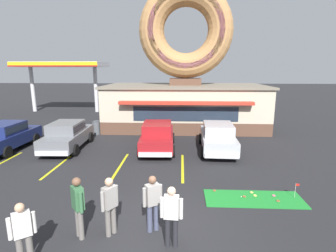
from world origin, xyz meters
The scene contains 26 objects.
ground_plane centered at (0.00, 0.00, 0.00)m, with size 160.00×160.00×0.00m, color #232326.
donut_shop_building centered at (0.96, 13.94, 3.74)m, with size 12.30×6.75×10.96m.
putting_mat centered at (3.29, 1.99, 0.01)m, with size 3.47×1.28×0.03m, color #1E842D.
mini_donut_near_left centered at (1.96, 2.51, 0.05)m, with size 0.13×0.13×0.04m, color brown.
mini_donut_near_right centered at (4.08, 2.21, 0.05)m, with size 0.13×0.13×0.04m, color #D8667F.
mini_donut_mid_left centered at (4.09, 1.82, 0.05)m, with size 0.13×0.13×0.04m, color brown.
mini_donut_mid_centre centered at (2.98, 2.08, 0.05)m, with size 0.13×0.13×0.04m, color brown.
mini_donut_mid_right centered at (3.39, 2.18, 0.05)m, with size 0.13×0.13×0.04m, color #E5C666.
mini_donut_far_left centered at (3.33, 2.42, 0.05)m, with size 0.13×0.13×0.04m, color #E5C666.
golf_ball centered at (2.88, 2.07, 0.05)m, with size 0.04×0.04×0.04m, color white.
putting_flag_pin centered at (4.81, 2.12, 0.44)m, with size 0.13×0.01×0.55m.
car_silver centered at (2.75, 7.68, 0.87)m, with size 2.10×4.62×1.60m.
car_navy centered at (-9.29, 7.20, 0.87)m, with size 2.00×4.57×1.60m.
car_red centered at (-0.68, 7.73, 0.87)m, with size 2.11×4.62×1.60m.
car_grey centered at (-5.92, 7.65, 0.87)m, with size 2.13×4.63×1.60m.
pedestrian_blue_sweater_man centered at (0.44, -0.68, 0.93)m, with size 0.59×0.27×1.67m.
pedestrian_hooded_kid centered at (-2.10, -0.44, 0.99)m, with size 0.43×0.48×1.76m.
pedestrian_leather_jacket_man centered at (-2.97, -1.55, 0.88)m, with size 0.50×0.42×1.60m.
pedestrian_clipboard_woman centered at (-0.12, -0.04, 0.93)m, with size 0.53×0.40×1.68m.
pedestrian_beanie_man centered at (-1.27, -0.27, 0.94)m, with size 0.41×0.51×1.70m.
trash_bin centered at (-5.37, 11.17, 0.50)m, with size 0.57×0.57×0.97m.
gas_station_canopy centered at (-12.03, 21.18, 4.86)m, with size 9.00×4.46×5.30m.
parking_stripe_far_left centered at (-8.24, 5.00, 0.00)m, with size 0.12×3.60×0.01m, color yellow.
parking_stripe_left centered at (-5.24, 5.00, 0.00)m, with size 0.12×3.60×0.01m, color yellow.
parking_stripe_mid_left centered at (-2.24, 5.00, 0.00)m, with size 0.12×3.60×0.01m, color yellow.
parking_stripe_centre centered at (0.76, 5.00, 0.00)m, with size 0.12×3.60×0.01m, color yellow.
Camera 1 is at (0.65, -6.77, 4.56)m, focal length 28.00 mm.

